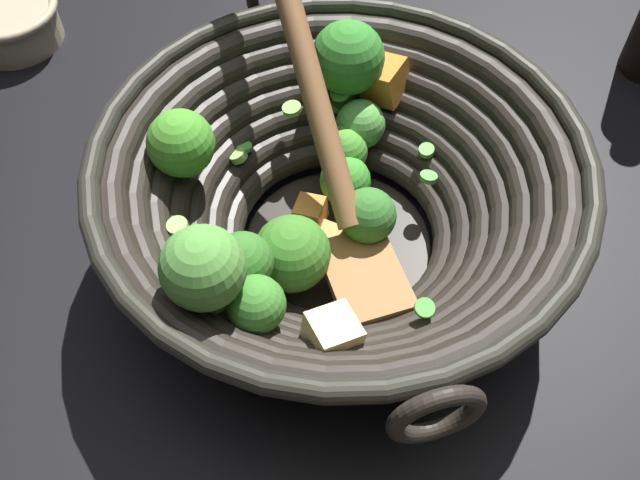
% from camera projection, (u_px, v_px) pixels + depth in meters
% --- Properties ---
extents(ground_plane, '(4.00, 4.00, 0.00)m').
position_uv_depth(ground_plane, '(338.00, 250.00, 0.55)').
color(ground_plane, black).
extents(wok, '(0.38, 0.34, 0.21)m').
position_uv_depth(wok, '(336.00, 191.00, 0.49)').
color(wok, black).
rests_on(wok, ground).
extents(prep_bowl, '(0.10, 0.10, 0.04)m').
position_uv_depth(prep_bowl, '(9.00, 21.00, 0.67)').
color(prep_bowl, tan).
rests_on(prep_bowl, ground).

